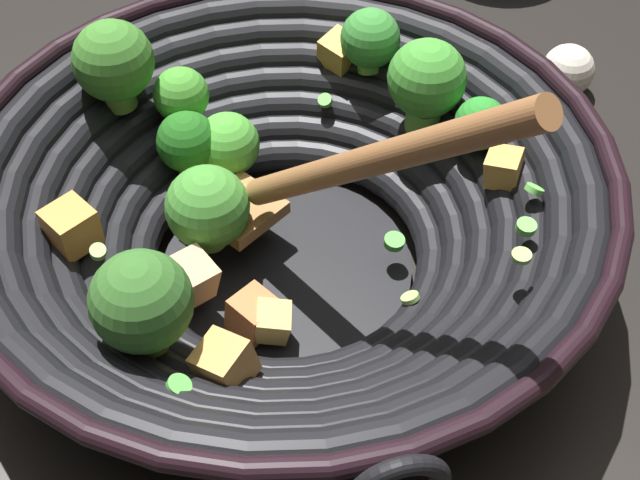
# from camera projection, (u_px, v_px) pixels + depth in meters

# --- Properties ---
(ground_plane) EXTENTS (4.00, 4.00, 0.00)m
(ground_plane) POSITION_uv_depth(u_px,v_px,m) (287.00, 274.00, 0.68)
(ground_plane) COLOR black
(wok) EXTENTS (0.43, 0.43, 0.25)m
(wok) POSITION_uv_depth(u_px,v_px,m) (283.00, 205.00, 0.63)
(wok) COLOR black
(wok) RESTS_ON ground
(garlic_bulb) EXTENTS (0.04, 0.04, 0.04)m
(garlic_bulb) POSITION_uv_depth(u_px,v_px,m) (568.00, 70.00, 0.80)
(garlic_bulb) COLOR silver
(garlic_bulb) RESTS_ON ground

